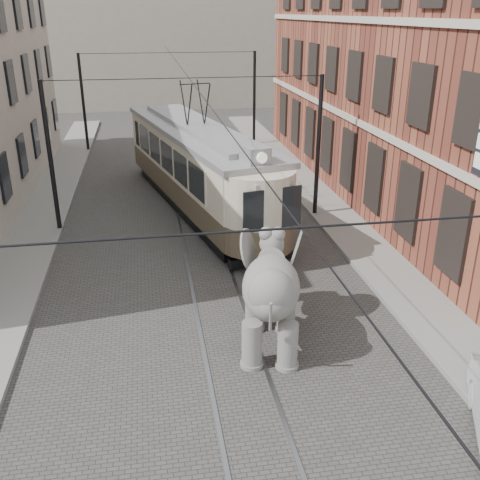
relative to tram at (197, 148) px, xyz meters
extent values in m
plane|color=#3E3C39|center=(-0.28, -8.00, -2.77)|extent=(120.00, 120.00, 0.00)
cube|color=slate|center=(5.72, -8.00, -2.70)|extent=(2.00, 60.00, 0.15)
cube|color=slate|center=(-6.78, -8.00, -2.70)|extent=(2.00, 60.00, 0.15)
cube|color=#5F291F|center=(10.72, 1.00, 3.23)|extent=(8.00, 26.00, 12.00)
cube|color=gray|center=(-0.28, 32.00, 4.23)|extent=(28.00, 10.00, 14.00)
camera|label=1|loc=(-2.13, -23.90, 5.56)|focal=41.27mm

